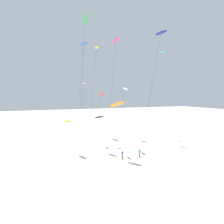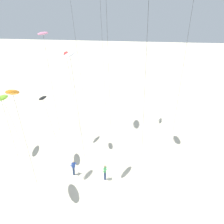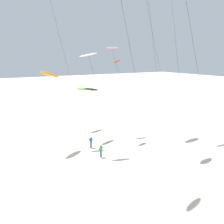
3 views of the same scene
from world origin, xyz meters
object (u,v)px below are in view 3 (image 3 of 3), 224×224
Objects in this scene: kite_orange at (49,74)px; kite_black at (91,90)px; kite_flyer_middle at (91,142)px; kite_flyer_nearest at (101,151)px; kite_white at (89,56)px; kite_pink at (113,49)px; kite_lime at (84,89)px; kite_red at (117,63)px.

kite_black is at bearing 95.07° from kite_orange.
kite_black reaches higher than kite_flyer_middle.
kite_flyer_nearest is 1.00× the size of kite_flyer_middle.
kite_white is 8.80m from kite_pink.
kite_red is (7.01, 2.40, 4.52)m from kite_lime.
kite_orange is 6.52× the size of kite_flyer_middle.
kite_pink is (-3.05, 1.14, 2.08)m from kite_red.
kite_red is at bearing 110.55° from kite_flyer_middle.
kite_pink is 8.43× the size of kite_flyer_nearest.
kite_lime is at bearing 160.90° from kite_white.
kite_black is (1.42, -4.58, -6.00)m from kite_pink.
kite_lime is 4.49× the size of kite_flyer_middle.
kite_lime is at bearing 161.34° from kite_flyer_middle.
kite_pink is 1.73× the size of kite_black.
kite_black is 10.06m from kite_flyer_nearest.
kite_orange is at bearing -79.73° from kite_pink.
kite_red is 7.23× the size of kite_flyer_nearest.
kite_lime is 11.36m from kite_flyer_middle.
kite_white is 0.93× the size of kite_pink.
kite_white is 11.39m from kite_lime.
kite_orange is at bearing -130.04° from kite_white.
kite_white is 7.81× the size of kite_flyer_nearest.
kite_red reaches higher than kite_black.
kite_black is at bearing -115.26° from kite_red.
kite_lime is at bearing 165.14° from kite_flyer_nearest.
kite_pink is at bearing 41.71° from kite_lime.
kite_white is at bearing 49.96° from kite_orange.
kite_flyer_middle is (-0.38, 0.21, -11.63)m from kite_white.
kite_lime is 0.62× the size of kite_red.
kite_orange reaches higher than kite_flyer_middle.
kite_orange is (-1.06, -9.81, -1.39)m from kite_red.
kite_red is at bearing 133.81° from kite_flyer_nearest.
kite_white is at bearing -19.10° from kite_lime.
kite_pink reaches higher than kite_flyer_middle.
kite_white reaches higher than kite_black.
kite_white reaches higher than kite_red.
kite_red is 9.97m from kite_orange.
kite_flyer_nearest and kite_flyer_middle have the same top height.
kite_pink is 16.80m from kite_flyer_nearest.
kite_red is 7.23× the size of kite_flyer_middle.
kite_white is 7.81× the size of kite_flyer_middle.
kite_pink is at bearing 107.20° from kite_black.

